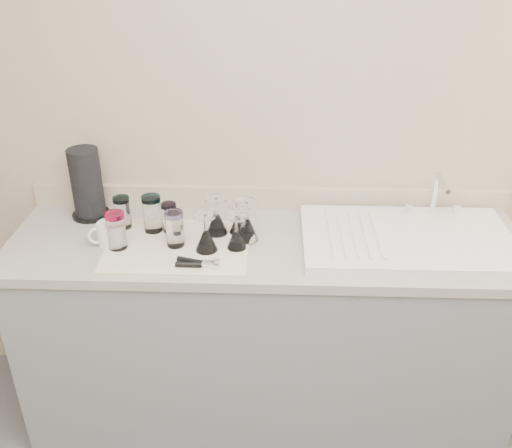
{
  "coord_description": "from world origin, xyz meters",
  "views": [
    {
      "loc": [
        0.03,
        -0.76,
        2.03
      ],
      "look_at": [
        -0.04,
        1.15,
        1.0
      ],
      "focal_mm": 40.0,
      "sensor_mm": 36.0,
      "label": 1
    }
  ],
  "objects_px": {
    "tumbler_lavender": "(175,229)",
    "goblet_back_left": "(217,221)",
    "tumbler_magenta": "(116,230)",
    "goblet_extra": "(247,227)",
    "paper_towel_roll": "(87,184)",
    "tumbler_teal": "(122,212)",
    "goblet_front_left": "(206,238)",
    "white_mug": "(109,234)",
    "tumbler_cyan": "(152,213)",
    "sink_unit": "(408,238)",
    "can_opener": "(198,264)",
    "goblet_front_right": "(237,237)",
    "goblet_back_right": "(238,223)",
    "tumbler_purple": "(169,217)"
  },
  "relations": [
    {
      "from": "tumbler_lavender",
      "to": "goblet_back_left",
      "type": "xyz_separation_m",
      "value": [
        0.15,
        0.1,
        -0.02
      ]
    },
    {
      "from": "tumbler_magenta",
      "to": "tumbler_lavender",
      "type": "xyz_separation_m",
      "value": [
        0.22,
        0.02,
        -0.0
      ]
    },
    {
      "from": "goblet_extra",
      "to": "paper_towel_roll",
      "type": "height_order",
      "value": "paper_towel_roll"
    },
    {
      "from": "tumbler_teal",
      "to": "goblet_front_left",
      "type": "distance_m",
      "value": 0.4
    },
    {
      "from": "white_mug",
      "to": "tumbler_cyan",
      "type": "bearing_deg",
      "value": 36.03
    },
    {
      "from": "sink_unit",
      "to": "goblet_back_left",
      "type": "relative_size",
      "value": 5.23
    },
    {
      "from": "goblet_front_left",
      "to": "paper_towel_roll",
      "type": "bearing_deg",
      "value": 152.04
    },
    {
      "from": "tumbler_lavender",
      "to": "goblet_front_left",
      "type": "relative_size",
      "value": 0.94
    },
    {
      "from": "paper_towel_roll",
      "to": "tumbler_magenta",
      "type": "bearing_deg",
      "value": -55.82
    },
    {
      "from": "tumbler_teal",
      "to": "white_mug",
      "type": "relative_size",
      "value": 0.93
    },
    {
      "from": "goblet_back_left",
      "to": "can_opener",
      "type": "relative_size",
      "value": 0.96
    },
    {
      "from": "tumbler_cyan",
      "to": "can_opener",
      "type": "height_order",
      "value": "tumbler_cyan"
    },
    {
      "from": "tumbler_cyan",
      "to": "goblet_back_left",
      "type": "xyz_separation_m",
      "value": [
        0.26,
        -0.01,
        -0.02
      ]
    },
    {
      "from": "goblet_back_left",
      "to": "goblet_extra",
      "type": "distance_m",
      "value": 0.13
    },
    {
      "from": "goblet_front_right",
      "to": "white_mug",
      "type": "height_order",
      "value": "goblet_front_right"
    },
    {
      "from": "goblet_front_right",
      "to": "paper_towel_roll",
      "type": "xyz_separation_m",
      "value": [
        -0.64,
        0.26,
        0.09
      ]
    },
    {
      "from": "sink_unit",
      "to": "goblet_back_right",
      "type": "distance_m",
      "value": 0.67
    },
    {
      "from": "can_opener",
      "to": "goblet_front_right",
      "type": "bearing_deg",
      "value": 46.08
    },
    {
      "from": "tumbler_lavender",
      "to": "sink_unit",
      "type": "bearing_deg",
      "value": 4.14
    },
    {
      "from": "tumbler_teal",
      "to": "tumbler_cyan",
      "type": "height_order",
      "value": "tumbler_cyan"
    },
    {
      "from": "goblet_front_left",
      "to": "paper_towel_roll",
      "type": "xyz_separation_m",
      "value": [
        -0.53,
        0.28,
        0.09
      ]
    },
    {
      "from": "goblet_extra",
      "to": "white_mug",
      "type": "height_order",
      "value": "goblet_extra"
    },
    {
      "from": "tumbler_magenta",
      "to": "goblet_front_right",
      "type": "height_order",
      "value": "tumbler_magenta"
    },
    {
      "from": "goblet_front_left",
      "to": "goblet_front_right",
      "type": "xyz_separation_m",
      "value": [
        0.11,
        0.02,
        -0.01
      ]
    },
    {
      "from": "tumbler_teal",
      "to": "tumbler_magenta",
      "type": "bearing_deg",
      "value": -84.02
    },
    {
      "from": "tumbler_lavender",
      "to": "goblet_extra",
      "type": "height_order",
      "value": "goblet_extra"
    },
    {
      "from": "goblet_back_left",
      "to": "can_opener",
      "type": "height_order",
      "value": "goblet_back_left"
    },
    {
      "from": "tumbler_cyan",
      "to": "tumbler_magenta",
      "type": "relative_size",
      "value": 1.03
    },
    {
      "from": "tumbler_teal",
      "to": "goblet_front_right",
      "type": "height_order",
      "value": "goblet_front_right"
    },
    {
      "from": "tumbler_cyan",
      "to": "goblet_extra",
      "type": "xyz_separation_m",
      "value": [
        0.38,
        -0.06,
        -0.02
      ]
    },
    {
      "from": "sink_unit",
      "to": "goblet_back_left",
      "type": "distance_m",
      "value": 0.76
    },
    {
      "from": "white_mug",
      "to": "sink_unit",
      "type": "bearing_deg",
      "value": 2.96
    },
    {
      "from": "tumbler_magenta",
      "to": "goblet_front_right",
      "type": "bearing_deg",
      "value": 1.93
    },
    {
      "from": "sink_unit",
      "to": "white_mug",
      "type": "height_order",
      "value": "sink_unit"
    },
    {
      "from": "tumbler_magenta",
      "to": "tumbler_teal",
      "type": "bearing_deg",
      "value": 95.98
    },
    {
      "from": "tumbler_purple",
      "to": "white_mug",
      "type": "height_order",
      "value": "tumbler_purple"
    },
    {
      "from": "goblet_back_right",
      "to": "goblet_back_left",
      "type": "bearing_deg",
      "value": -172.8
    },
    {
      "from": "goblet_extra",
      "to": "paper_towel_roll",
      "type": "distance_m",
      "value": 0.71
    },
    {
      "from": "tumbler_purple",
      "to": "tumbler_lavender",
      "type": "relative_size",
      "value": 0.85
    },
    {
      "from": "tumbler_magenta",
      "to": "white_mug",
      "type": "bearing_deg",
      "value": 142.91
    },
    {
      "from": "tumbler_cyan",
      "to": "goblet_extra",
      "type": "distance_m",
      "value": 0.39
    },
    {
      "from": "can_opener",
      "to": "white_mug",
      "type": "bearing_deg",
      "value": 157.28
    },
    {
      "from": "tumbler_lavender",
      "to": "can_opener",
      "type": "xyz_separation_m",
      "value": [
        0.1,
        -0.15,
        -0.06
      ]
    },
    {
      "from": "goblet_back_right",
      "to": "can_opener",
      "type": "height_order",
      "value": "goblet_back_right"
    },
    {
      "from": "goblet_back_left",
      "to": "goblet_front_right",
      "type": "distance_m",
      "value": 0.14
    },
    {
      "from": "tumbler_magenta",
      "to": "tumbler_cyan",
      "type": "bearing_deg",
      "value": 51.62
    },
    {
      "from": "tumbler_cyan",
      "to": "tumbler_purple",
      "type": "xyz_separation_m",
      "value": [
        0.07,
        -0.0,
        -0.02
      ]
    },
    {
      "from": "goblet_front_right",
      "to": "tumbler_lavender",
      "type": "bearing_deg",
      "value": 177.74
    },
    {
      "from": "goblet_front_left",
      "to": "goblet_extra",
      "type": "height_order",
      "value": "goblet_extra"
    },
    {
      "from": "tumbler_magenta",
      "to": "goblet_back_right",
      "type": "xyz_separation_m",
      "value": [
        0.45,
        0.14,
        -0.03
      ]
    }
  ]
}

